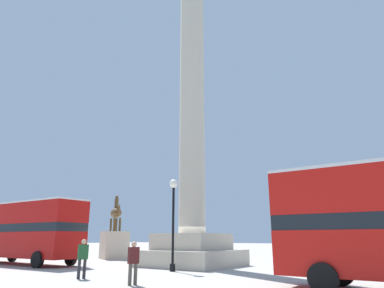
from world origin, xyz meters
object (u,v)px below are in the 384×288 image
object	(u,v)px
equestrian_statue	(114,240)
pedestrian_near_lamp	(83,256)
pedestrian_by_plinth	(133,261)
street_lamp	(173,211)
bus_a	(27,230)
monument_column	(192,147)

from	to	relation	value
equestrian_statue	pedestrian_near_lamp	world-z (taller)	equestrian_statue
pedestrian_by_plinth	street_lamp	bearing A→B (deg)	-136.86
street_lamp	pedestrian_by_plinth	xyz separation A→B (m)	(2.30, -5.50, -2.36)
bus_a	equestrian_statue	world-z (taller)	equestrian_statue
bus_a	pedestrian_by_plinth	distance (m)	14.61
bus_a	street_lamp	world-z (taller)	street_lamp
street_lamp	pedestrian_by_plinth	size ratio (longest dim) A/B	3.11
bus_a	street_lamp	xyz separation A→B (m)	(11.79, 1.91, 0.90)
equestrian_statue	pedestrian_by_plinth	xyz separation A→B (m)	(13.86, -11.82, -0.67)
bus_a	pedestrian_by_plinth	bearing A→B (deg)	-15.24
equestrian_statue	pedestrian_near_lamp	bearing A→B (deg)	-18.36
monument_column	pedestrian_near_lamp	bearing A→B (deg)	-90.43
street_lamp	pedestrian_by_plinth	distance (m)	6.41
pedestrian_near_lamp	equestrian_statue	bearing A→B (deg)	-113.43
equestrian_statue	pedestrian_by_plinth	size ratio (longest dim) A/B	3.41
monument_column	bus_a	distance (m)	13.25
monument_column	bus_a	bearing A→B (deg)	-153.16
monument_column	equestrian_statue	bearing A→B (deg)	164.88
equestrian_statue	bus_a	bearing A→B (deg)	-61.95
bus_a	pedestrian_by_plinth	world-z (taller)	bus_a
monument_column	pedestrian_near_lamp	xyz separation A→B (m)	(-0.07, -8.72, -7.08)
monument_column	bus_a	world-z (taller)	monument_column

